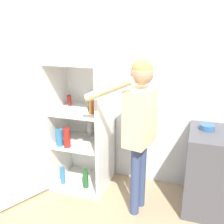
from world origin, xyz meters
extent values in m
plane|color=tan|center=(0.00, 0.00, 0.00)|extent=(12.00, 12.00, 0.00)
cube|color=silver|center=(0.00, 0.98, 1.27)|extent=(7.00, 0.06, 2.55)
cube|color=white|center=(-0.29, 0.62, 0.02)|extent=(0.66, 0.61, 0.04)
cube|color=white|center=(-0.29, 0.62, 1.57)|extent=(0.66, 0.61, 0.04)
cube|color=white|center=(-0.29, 0.91, 0.79)|extent=(0.66, 0.03, 1.51)
cube|color=white|center=(-0.60, 0.62, 0.79)|extent=(0.03, 0.61, 1.51)
cube|color=white|center=(0.02, 0.62, 0.79)|extent=(0.04, 0.61, 1.51)
cube|color=white|center=(-0.29, 0.62, 0.57)|extent=(0.59, 0.54, 0.02)
cube|color=white|center=(-0.29, 0.62, 0.98)|extent=(0.59, 0.54, 0.02)
cube|color=white|center=(-0.79, 0.04, 0.79)|extent=(0.34, 0.61, 1.51)
cylinder|color=#9E4C19|center=(-0.11, 0.53, 1.07)|extent=(0.06, 0.06, 0.15)
cylinder|color=beige|center=(-0.22, 0.43, 0.64)|extent=(0.05, 0.05, 0.12)
cylinder|color=teal|center=(-0.50, 0.43, 0.68)|extent=(0.09, 0.09, 0.20)
cylinder|color=#1E5123|center=(-0.20, 0.48, 0.15)|extent=(0.07, 0.07, 0.24)
cylinder|color=#1E5123|center=(-0.17, 0.64, 1.05)|extent=(0.06, 0.06, 0.11)
cylinder|color=maroon|center=(-0.39, 0.43, 0.70)|extent=(0.08, 0.08, 0.24)
cylinder|color=beige|center=(-0.27, 0.83, 0.68)|extent=(0.08, 0.08, 0.19)
cylinder|color=teal|center=(-0.51, 0.47, 0.15)|extent=(0.06, 0.06, 0.22)
cylinder|color=maroon|center=(-0.50, 0.74, 1.06)|extent=(0.05, 0.05, 0.14)
cylinder|color=#384770|center=(0.47, 0.26, 0.40)|extent=(0.10, 0.10, 0.81)
cylinder|color=#384770|center=(0.51, 0.41, 0.40)|extent=(0.10, 0.10, 0.81)
cube|color=beige|center=(0.49, 0.34, 1.09)|extent=(0.29, 0.43, 0.57)
sphere|color=tan|center=(0.49, 0.34, 1.52)|extent=(0.22, 0.22, 0.22)
sphere|color=#AD894C|center=(0.49, 0.34, 1.56)|extent=(0.20, 0.20, 0.20)
cylinder|color=beige|center=(0.21, 0.17, 1.38)|extent=(0.52, 0.18, 0.30)
cylinder|color=beige|center=(0.53, 0.55, 1.06)|extent=(0.08, 0.08, 0.54)
cube|color=#4C4C51|center=(1.24, 0.61, 0.45)|extent=(0.55, 0.63, 0.90)
cylinder|color=#335B8E|center=(1.14, 0.68, 0.93)|extent=(0.15, 0.15, 0.06)
camera|label=1|loc=(0.97, -2.07, 1.96)|focal=42.00mm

